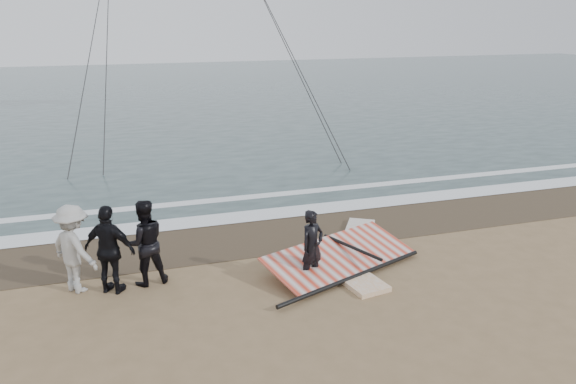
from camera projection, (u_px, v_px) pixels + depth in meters
name	position (u px, v px, depth m)	size (l,w,h in m)	color
ground	(350.00, 314.00, 10.81)	(120.00, 120.00, 0.00)	#8C704C
sea	(167.00, 94.00, 40.78)	(120.00, 54.00, 0.02)	#233838
wet_sand	(281.00, 232.00, 14.90)	(120.00, 2.80, 0.01)	#4C3D2B
foam_near	(267.00, 214.00, 16.16)	(120.00, 0.90, 0.01)	white
foam_far	(253.00, 197.00, 17.71)	(120.00, 0.45, 0.01)	white
man_main	(312.00, 246.00, 11.97)	(0.58, 0.38, 1.60)	black
board_white	(342.00, 268.00, 12.65)	(0.75, 2.68, 0.11)	white
board_cream	(357.00, 238.00, 14.35)	(0.70, 2.63, 0.11)	beige
trio_cluster	(106.00, 247.00, 11.57)	(2.56, 1.47, 1.89)	black
sail_rig	(335.00, 257.00, 12.90)	(3.94, 2.90, 0.49)	black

